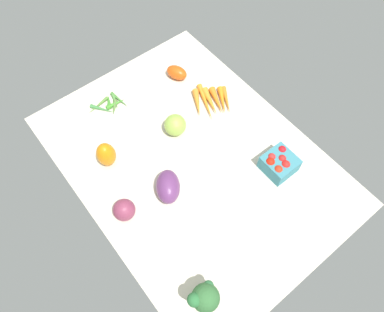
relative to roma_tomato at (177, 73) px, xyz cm
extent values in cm
cube|color=beige|center=(-33.00, 18.61, -3.65)|extent=(104.00, 76.00, 2.00)
ellipsoid|color=#DB5113|center=(0.00, 0.00, 0.00)|extent=(9.83, 8.12, 5.30)
cube|color=teal|center=(-54.02, -1.96, 0.35)|extent=(10.16, 10.16, 6.01)
sphere|color=red|center=(-51.76, 0.41, 2.56)|extent=(2.57, 2.57, 2.57)
sphere|color=red|center=(-53.92, -2.68, 2.87)|extent=(2.78, 2.78, 2.78)
sphere|color=red|center=(-52.36, 1.25, 2.63)|extent=(3.31, 3.31, 3.31)
sphere|color=red|center=(-56.20, -2.01, 2.85)|extent=(3.02, 3.02, 3.02)
sphere|color=red|center=(-51.44, -5.17, 2.78)|extent=(2.88, 2.88, 2.88)
sphere|color=red|center=(-51.32, -0.43, 2.98)|extent=(2.62, 2.62, 2.62)
sphere|color=red|center=(-55.99, 1.16, 2.71)|extent=(3.01, 3.01, 3.01)
ellipsoid|color=#65336A|center=(-37.93, 32.37, 1.20)|extent=(13.98, 12.88, 7.70)
sphere|color=#98C04A|center=(-20.23, 16.09, 1.26)|extent=(7.83, 7.83, 7.83)
sphere|color=#863650|center=(-35.77, 47.74, 0.88)|extent=(7.06, 7.06, 7.06)
ellipsoid|color=orange|center=(-16.17, 41.77, 2.45)|extent=(8.59, 8.59, 10.21)
cone|color=orange|center=(-15.90, 2.43, -1.34)|extent=(11.72, 8.50, 2.62)
cone|color=orange|center=(-17.49, -0.30, -1.58)|extent=(16.64, 8.64, 2.15)
cone|color=orange|center=(-18.39, -1.86, -1.32)|extent=(12.70, 6.45, 2.65)
cone|color=orange|center=(-19.67, -4.05, -1.31)|extent=(12.28, 6.73, 2.68)
cone|color=orange|center=(-20.71, -5.84, -1.48)|extent=(11.44, 8.32, 2.35)
cone|color=orange|center=(-21.51, -7.22, -1.61)|extent=(11.69, 7.85, 2.08)
cone|color=#468137|center=(4.00, 24.32, -1.94)|extent=(9.53, 2.78, 1.42)
cone|color=#548335|center=(6.88, 31.99, -1.99)|extent=(3.22, 9.57, 1.33)
cone|color=#517837|center=(2.03, 27.91, -1.79)|extent=(6.21, 5.54, 1.73)
cone|color=#42902E|center=(5.98, 27.93, -1.81)|extent=(6.52, 4.44, 1.69)
cone|color=#42912C|center=(3.26, 26.49, -1.70)|extent=(2.57, 7.81, 1.90)
cone|color=#518D40|center=(4.30, 26.09, -1.99)|extent=(6.89, 3.35, 1.33)
cone|color=#418542|center=(4.44, 31.83, -1.89)|extent=(8.59, 6.45, 1.52)
cylinder|color=#A4BB76|center=(-71.81, 44.86, -0.49)|extent=(3.15, 3.15, 4.32)
sphere|color=#336835|center=(-71.81, 44.86, 4.60)|extent=(7.81, 7.81, 7.81)
sphere|color=#2D683B|center=(-69.99, 42.32, 5.07)|extent=(2.90, 2.90, 2.90)
sphere|color=#2C6C37|center=(-70.58, 47.73, 6.51)|extent=(3.86, 3.86, 3.86)
sphere|color=#2F6132|center=(-70.31, 47.60, 4.00)|extent=(3.18, 3.18, 3.18)
camera|label=1|loc=(-82.84, 58.22, 108.36)|focal=34.60mm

